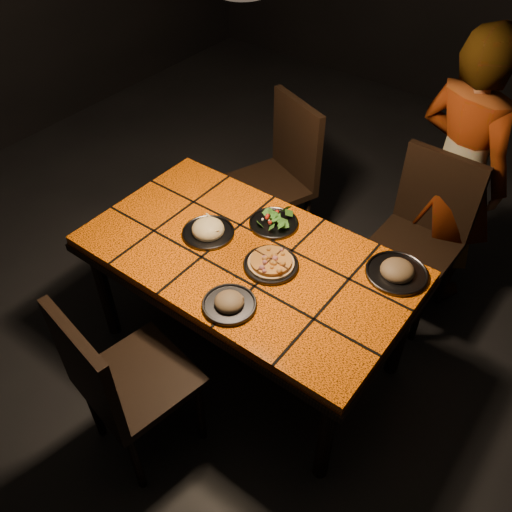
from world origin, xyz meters
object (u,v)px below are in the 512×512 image
Objects in this scene: chair_near at (118,380)px; chair_far_right at (423,228)px; dining_table at (247,266)px; plate_pasta at (208,230)px; chair_far_left at (280,170)px; plate_pizza at (271,263)px; diner at (458,173)px.

chair_near is 1.00× the size of chair_far_right.
plate_pasta is at bearing -179.96° from dining_table.
chair_far_left is at bearing -175.96° from chair_far_right.
chair_far_right is (0.54, 0.92, -0.10)m from dining_table.
dining_table is 0.17m from plate_pizza.
chair_far_left reaches higher than dining_table.
chair_far_left is (-0.41, 0.87, -0.08)m from dining_table.
chair_far_right is 1.02m from plate_pizza.
diner is 1.42m from plate_pasta.
chair_far_left reaches higher than plate_pasta.
chair_far_left is 0.90m from plate_pasta.
chair_far_left reaches higher than chair_near.
chair_far_right is at bearing 66.62° from plate_pizza.
chair_far_right is at bearing 59.63° from dining_table.
diner is (0.04, 0.24, 0.25)m from chair_far_right.
chair_far_left is at bearing 100.87° from plate_pasta.
plate_pasta is at bearing -57.40° from chair_far_left.
diner is at bearing 63.58° from dining_table.
chair_near is (-0.08, -0.80, -0.10)m from dining_table.
chair_near is 0.96× the size of chair_far_left.
diner reaches higher than plate_pizza.
chair_far_right reaches higher than dining_table.
plate_pizza is (-0.40, -0.92, 0.20)m from chair_far_right.
chair_near is 3.76× the size of plate_pasta.
chair_near is 0.60× the size of diner.
dining_table is 1.63× the size of chair_near.
plate_pasta is at bearing -129.35° from chair_far_right.
plate_pizza is (0.55, -0.87, 0.17)m from chair_far_left.
diner is at bearing 69.45° from plate_pizza.
chair_far_left is at bearing 34.70° from diner.
plate_pasta is (-0.25, -0.00, 0.10)m from dining_table.
diner is at bearing 82.32° from chair_far_right.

